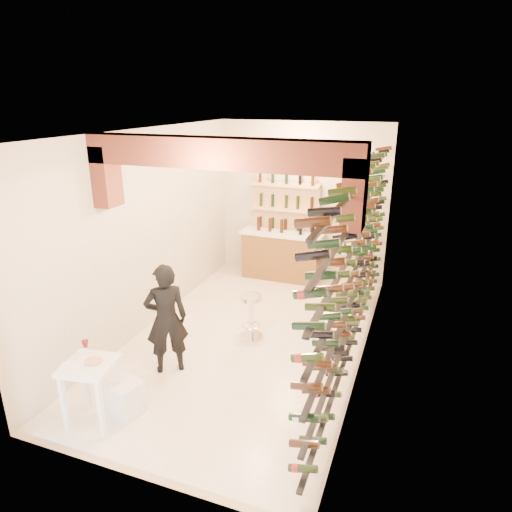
{
  "coord_description": "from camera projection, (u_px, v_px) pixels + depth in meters",
  "views": [
    {
      "loc": [
        2.33,
        -5.94,
        3.65
      ],
      "look_at": [
        0.0,
        0.3,
        1.3
      ],
      "focal_mm": 31.86,
      "sensor_mm": 36.0,
      "label": 1
    }
  ],
  "objects": [
    {
      "name": "wine_rack",
      "position": [
        353.0,
        259.0,
        6.21
      ],
      "size": [
        0.32,
        5.7,
        2.56
      ],
      "color": "black",
      "rests_on": "ground"
    },
    {
      "name": "room_shell",
      "position": [
        242.0,
        204.0,
        6.25
      ],
      "size": [
        3.52,
        6.02,
        3.21
      ],
      "color": "beige",
      "rests_on": "ground"
    },
    {
      "name": "crate_upper",
      "position": [
        347.0,
        280.0,
        8.38
      ],
      "size": [
        0.52,
        0.43,
        0.26
      ],
      "primitive_type": "cube",
      "rotation": [
        0.0,
        0.0,
        -0.3
      ],
      "color": "#E0B77B",
      "rests_on": "crate_lower"
    },
    {
      "name": "back_shelving",
      "position": [
        286.0,
        222.0,
        9.49
      ],
      "size": [
        1.4,
        0.31,
        2.73
      ],
      "color": "#E2AD7F",
      "rests_on": "ground"
    },
    {
      "name": "person",
      "position": [
        166.0,
        319.0,
        6.16
      ],
      "size": [
        0.69,
        0.65,
        1.59
      ],
      "primitive_type": "imported",
      "rotation": [
        0.0,
        0.0,
        3.78
      ],
      "color": "black",
      "rests_on": "ground"
    },
    {
      "name": "crate_lower",
      "position": [
        346.0,
        294.0,
        8.47
      ],
      "size": [
        0.58,
        0.44,
        0.32
      ],
      "primitive_type": "cube",
      "rotation": [
        0.0,
        0.0,
        -0.13
      ],
      "color": "#E0B77B",
      "rests_on": "ground"
    },
    {
      "name": "tasting_table",
      "position": [
        90.0,
        374.0,
        5.17
      ],
      "size": [
        0.64,
        0.64,
        0.98
      ],
      "rotation": [
        0.0,
        0.0,
        0.16
      ],
      "color": "white",
      "rests_on": "ground"
    },
    {
      "name": "back_counter",
      "position": [
        282.0,
        254.0,
        9.49
      ],
      "size": [
        1.7,
        0.62,
        1.29
      ],
      "color": "brown",
      "rests_on": "ground"
    },
    {
      "name": "ground",
      "position": [
        249.0,
        339.0,
        7.23
      ],
      "size": [
        6.0,
        6.0,
        0.0
      ],
      "primitive_type": "plane",
      "color": "white",
      "rests_on": "ground"
    },
    {
      "name": "white_stool",
      "position": [
        125.0,
        399.0,
        5.45
      ],
      "size": [
        0.42,
        0.42,
        0.43
      ],
      "primitive_type": "cube",
      "rotation": [
        0.0,
        0.0,
        -0.22
      ],
      "color": "white",
      "rests_on": "ground"
    },
    {
      "name": "chrome_barstool",
      "position": [
        251.0,
        313.0,
        7.14
      ],
      "size": [
        0.38,
        0.38,
        0.73
      ],
      "rotation": [
        0.0,
        0.0,
        0.31
      ],
      "color": "silver",
      "rests_on": "ground"
    }
  ]
}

